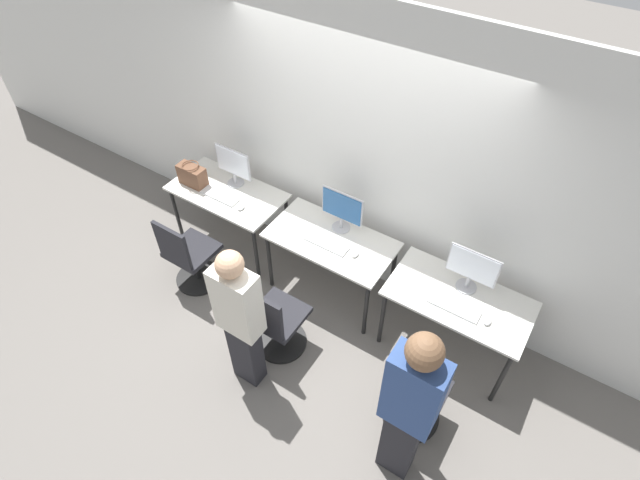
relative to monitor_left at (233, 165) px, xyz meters
The scene contains 20 objects.
ground_plane 1.67m from the monitor_left, 20.35° to the right, with size 20.00×20.00×0.00m, color slate.
wall_back 1.36m from the monitor_left, 13.10° to the left, with size 12.00×0.05×2.80m.
desk_left 0.35m from the monitor_left, 90.00° to the right, with size 1.20×0.64×0.75m.
monitor_left is the anchor object (origin of this frame).
keyboard_left 0.34m from the monitor_left, 90.00° to the right, with size 0.42×0.13×0.02m.
mouse_left 0.46m from the monitor_left, 43.30° to the right, with size 0.06×0.09×0.03m.
office_chair_left 1.03m from the monitor_left, 88.20° to the right, with size 0.48×0.48×0.90m.
desk_center 1.31m from the monitor_left, ahead, with size 1.20×0.64×0.75m.
monitor_center 1.27m from the monitor_left, ahead, with size 0.42×0.18×0.43m.
keyboard_center 1.31m from the monitor_left, 10.32° to the right, with size 0.42×0.13×0.02m.
mouse_center 1.59m from the monitor_left, ahead, with size 0.06×0.09×0.03m.
office_chair_center 1.69m from the monitor_left, 39.15° to the right, with size 0.48×0.48×0.90m.
person_center 1.80m from the monitor_left, 49.02° to the right, with size 0.36×0.21×1.59m.
desk_right 2.56m from the monitor_left, ahead, with size 1.20×0.64×0.75m.
monitor_right 2.53m from the monitor_left, ahead, with size 0.42×0.18×0.43m.
keyboard_right 2.56m from the monitor_left, ahead, with size 0.42×0.13×0.02m.
mouse_right 2.83m from the monitor_left, ahead, with size 0.06×0.09×0.03m.
office_chair_right 2.81m from the monitor_left, 21.10° to the right, with size 0.48×0.48×0.90m.
person_right 2.95m from the monitor_left, 27.34° to the right, with size 0.36×0.23×1.75m.
handbag 0.45m from the monitor_left, 145.61° to the right, with size 0.30×0.18×0.25m.
Camera 1 is at (1.67, -2.46, 4.07)m, focal length 28.00 mm.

